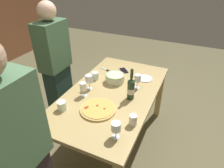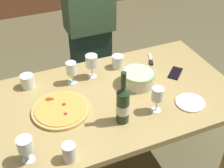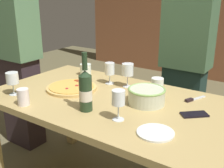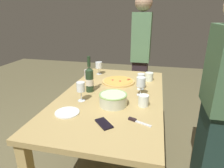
{
  "view_description": "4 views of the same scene",
  "coord_description": "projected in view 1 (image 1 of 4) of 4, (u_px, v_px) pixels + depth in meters",
  "views": [
    {
      "loc": [
        -1.62,
        -0.74,
        1.95
      ],
      "look_at": [
        0.0,
        0.0,
        0.85
      ],
      "focal_mm": 31.76,
      "sensor_mm": 36.0,
      "label": 1
    },
    {
      "loc": [
        -0.57,
        -1.36,
        1.97
      ],
      "look_at": [
        0.0,
        0.0,
        0.85
      ],
      "focal_mm": 48.69,
      "sensor_mm": 36.0,
      "label": 2
    },
    {
      "loc": [
        0.91,
        -1.33,
        1.4
      ],
      "look_at": [
        0.0,
        0.0,
        0.85
      ],
      "focal_mm": 44.32,
      "sensor_mm": 36.0,
      "label": 3
    },
    {
      "loc": [
        1.58,
        0.37,
        1.45
      ],
      "look_at": [
        0.0,
        0.0,
        0.85
      ],
      "focal_mm": 31.09,
      "sensor_mm": 36.0,
      "label": 4
    }
  ],
  "objects": [
    {
      "name": "ground_plane",
      "position": [
        112.0,
        140.0,
        2.54
      ],
      "size": [
        8.0,
        8.0,
        0.0
      ],
      "primitive_type": "plane",
      "color": "brown"
    },
    {
      "name": "dining_table",
      "position": [
        112.0,
        99.0,
        2.19
      ],
      "size": [
        1.6,
        0.9,
        0.75
      ],
      "color": "tan",
      "rests_on": "ground"
    },
    {
      "name": "pizza",
      "position": [
        98.0,
        109.0,
        1.88
      ],
      "size": [
        0.34,
        0.34,
        0.03
      ],
      "color": "tan",
      "rests_on": "dining_table"
    },
    {
      "name": "serving_bowl",
      "position": [
        115.0,
        78.0,
        2.3
      ],
      "size": [
        0.22,
        0.22,
        0.1
      ],
      "color": "beige",
      "rests_on": "dining_table"
    },
    {
      "name": "wine_bottle",
      "position": [
        131.0,
        88.0,
        1.98
      ],
      "size": [
        0.07,
        0.07,
        0.34
      ],
      "color": "#233922",
      "rests_on": "dining_table"
    },
    {
      "name": "wine_glass_near_pizza",
      "position": [
        116.0,
        127.0,
        1.54
      ],
      "size": [
        0.08,
        0.08,
        0.15
      ],
      "color": "white",
      "rests_on": "dining_table"
    },
    {
      "name": "wine_glass_by_bottle",
      "position": [
        138.0,
        79.0,
        2.15
      ],
      "size": [
        0.07,
        0.07,
        0.17
      ],
      "color": "white",
      "rests_on": "dining_table"
    },
    {
      "name": "wine_glass_far_left",
      "position": [
        89.0,
        79.0,
        2.14
      ],
      "size": [
        0.08,
        0.08,
        0.17
      ],
      "color": "white",
      "rests_on": "dining_table"
    },
    {
      "name": "wine_glass_far_right",
      "position": [
        83.0,
        87.0,
        2.03
      ],
      "size": [
        0.07,
        0.07,
        0.16
      ],
      "color": "white",
      "rests_on": "dining_table"
    },
    {
      "name": "cup_amber",
      "position": [
        95.0,
        76.0,
        2.35
      ],
      "size": [
        0.08,
        0.08,
        0.09
      ],
      "primitive_type": "cylinder",
      "color": "white",
      "rests_on": "dining_table"
    },
    {
      "name": "cup_ceramic",
      "position": [
        133.0,
        120.0,
        1.69
      ],
      "size": [
        0.07,
        0.07,
        0.1
      ],
      "primitive_type": "cylinder",
      "color": "white",
      "rests_on": "dining_table"
    },
    {
      "name": "cup_spare",
      "position": [
        62.0,
        106.0,
        1.86
      ],
      "size": [
        0.09,
        0.09,
        0.09
      ],
      "primitive_type": "cylinder",
      "color": "white",
      "rests_on": "dining_table"
    },
    {
      "name": "side_plate",
      "position": [
        145.0,
        78.0,
        2.38
      ],
      "size": [
        0.18,
        0.18,
        0.01
      ],
      "primitive_type": "cylinder",
      "color": "white",
      "rests_on": "dining_table"
    },
    {
      "name": "cell_phone",
      "position": [
        124.0,
        70.0,
        2.55
      ],
      "size": [
        0.15,
        0.15,
        0.01
      ],
      "primitive_type": "cube",
      "rotation": [
        0.0,
        0.0,
        2.31
      ],
      "color": "black",
      "rests_on": "dining_table"
    },
    {
      "name": "pizza_knife",
      "position": [
        107.0,
        70.0,
        2.56
      ],
      "size": [
        0.09,
        0.17,
        0.02
      ],
      "color": "silver",
      "rests_on": "dining_table"
    },
    {
      "name": "person_host",
      "position": [
        18.0,
        160.0,
        1.28
      ],
      "size": [
        0.4,
        0.24,
        1.69
      ],
      "rotation": [
        0.0,
        0.0,
        -0.14
      ],
      "color": "#31242A",
      "rests_on": "ground"
    },
    {
      "name": "person_guest_left",
      "position": [
        56.0,
        66.0,
        2.53
      ],
      "size": [
        0.39,
        0.24,
        1.6
      ],
      "rotation": [
        0.0,
        0.0,
        -1.75
      ],
      "color": "#1D342F",
      "rests_on": "ground"
    }
  ]
}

